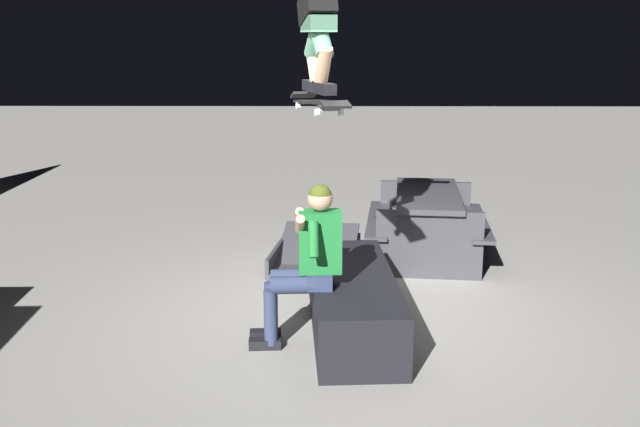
{
  "coord_description": "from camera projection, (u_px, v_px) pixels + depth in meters",
  "views": [
    {
      "loc": [
        -6.02,
        0.25,
        2.46
      ],
      "look_at": [
        -0.53,
        0.29,
        1.1
      ],
      "focal_mm": 40.33,
      "sensor_mm": 36.0,
      "label": 1
    }
  ],
  "objects": [
    {
      "name": "picnic_table_back",
      "position": [
        427.0,
        214.0,
        8.12
      ],
      "size": [
        1.83,
        1.51,
        0.75
      ],
      "color": "#38383D",
      "rests_on": "ground"
    },
    {
      "name": "ground_plane",
      "position": [
        353.0,
        318.0,
        6.43
      ],
      "size": [
        40.0,
        40.0,
        0.0
      ],
      "primitive_type": "plane",
      "color": "gray"
    },
    {
      "name": "person_sitting_on_ledge",
      "position": [
        307.0,
        257.0,
        5.74
      ],
      "size": [
        0.59,
        0.76,
        1.33
      ],
      "color": "#2D3856",
      "rests_on": "ground"
    },
    {
      "name": "kicker_ramp",
      "position": [
        316.0,
        258.0,
        7.93
      ],
      "size": [
        1.32,
        1.04,
        0.44
      ],
      "color": "#38383D",
      "rests_on": "ground"
    },
    {
      "name": "ledge_box_main",
      "position": [
        352.0,
        302.0,
        6.14
      ],
      "size": [
        2.09,
        0.8,
        0.5
      ],
      "primitive_type": "cube",
      "rotation": [
        0.0,
        0.0,
        0.06
      ],
      "color": "black",
      "rests_on": "ground"
    },
    {
      "name": "skater_airborne",
      "position": [
        317.0,
        8.0,
        5.29
      ],
      "size": [
        0.64,
        0.87,
        1.12
      ],
      "color": "black"
    },
    {
      "name": "skateboard",
      "position": [
        319.0,
        102.0,
        5.4
      ],
      "size": [
        1.04,
        0.47,
        0.13
      ],
      "color": "black"
    }
  ]
}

